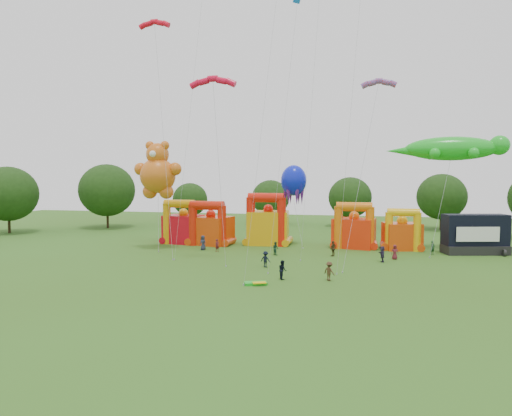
% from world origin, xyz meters
% --- Properties ---
extents(ground, '(160.00, 160.00, 0.00)m').
position_xyz_m(ground, '(0.00, 0.00, 0.00)').
color(ground, '#375B19').
rests_on(ground, ground).
extents(tree_ring, '(121.77, 123.85, 12.07)m').
position_xyz_m(tree_ring, '(-1.16, 0.61, 6.26)').
color(tree_ring, '#352314').
rests_on(tree_ring, ground).
extents(bouncy_castle_0, '(5.58, 4.73, 6.43)m').
position_xyz_m(bouncy_castle_0, '(-15.46, 27.02, 2.44)').
color(bouncy_castle_0, red).
rests_on(bouncy_castle_0, ground).
extents(bouncy_castle_1, '(6.41, 5.64, 6.33)m').
position_xyz_m(bouncy_castle_1, '(-11.15, 26.66, 2.40)').
color(bouncy_castle_1, '#D43D0B').
rests_on(bouncy_castle_1, ground).
extents(bouncy_castle_2, '(6.05, 5.03, 7.44)m').
position_xyz_m(bouncy_castle_2, '(-3.12, 28.55, 2.81)').
color(bouncy_castle_2, orange).
rests_on(bouncy_castle_2, ground).
extents(bouncy_castle_3, '(6.05, 5.24, 6.31)m').
position_xyz_m(bouncy_castle_3, '(8.95, 28.20, 2.39)').
color(bouncy_castle_3, red).
rests_on(bouncy_castle_3, ground).
extents(bouncy_castle_4, '(5.28, 4.64, 5.58)m').
position_xyz_m(bouncy_castle_4, '(15.21, 27.88, 2.14)').
color(bouncy_castle_4, '#D9410B').
rests_on(bouncy_castle_4, ground).
extents(stage_trailer, '(8.21, 4.67, 5.02)m').
position_xyz_m(stage_trailer, '(23.89, 26.60, 2.42)').
color(stage_trailer, black).
rests_on(stage_trailer, ground).
extents(teddy_bear_kite, '(6.63, 4.71, 14.51)m').
position_xyz_m(teddy_bear_kite, '(-16.48, 20.99, 9.50)').
color(teddy_bear_kite, '#D06117').
rests_on(teddy_bear_kite, ground).
extents(gecko_kite, '(15.27, 9.66, 15.09)m').
position_xyz_m(gecko_kite, '(20.17, 26.81, 8.69)').
color(gecko_kite, green).
rests_on(gecko_kite, ground).
extents(octopus_kite, '(3.67, 4.93, 11.44)m').
position_xyz_m(octopus_kite, '(0.84, 28.43, 6.70)').
color(octopus_kite, '#0D1BCB').
rests_on(octopus_kite, ground).
extents(parafoil_kites, '(33.19, 12.02, 31.32)m').
position_xyz_m(parafoil_kites, '(-5.72, 17.61, 13.47)').
color(parafoil_kites, red).
rests_on(parafoil_kites, ground).
extents(diamond_kites, '(21.46, 19.53, 42.71)m').
position_xyz_m(diamond_kites, '(0.80, 14.45, 16.80)').
color(diamond_kites, red).
rests_on(diamond_kites, ground).
extents(folded_kite_bundle, '(2.23, 1.66, 0.31)m').
position_xyz_m(folded_kite_bundle, '(0.61, 4.44, 0.14)').
color(folded_kite_bundle, green).
rests_on(folded_kite_bundle, ground).
extents(spectator_0, '(1.11, 0.91, 1.95)m').
position_xyz_m(spectator_0, '(-10.52, 21.73, 0.97)').
color(spectator_0, '#252B3E').
rests_on(spectator_0, ground).
extents(spectator_1, '(0.67, 0.71, 1.63)m').
position_xyz_m(spectator_1, '(-8.30, 20.95, 0.81)').
color(spectator_1, maroon).
rests_on(spectator_1, ground).
extents(spectator_2, '(1.02, 1.01, 1.66)m').
position_xyz_m(spectator_2, '(-0.47, 20.15, 0.83)').
color(spectator_2, '#183C27').
rests_on(spectator_2, ground).
extents(spectator_3, '(1.28, 0.98, 1.75)m').
position_xyz_m(spectator_3, '(-0.14, 12.31, 0.87)').
color(spectator_3, black).
rests_on(spectator_3, ground).
extents(spectator_4, '(0.97, 1.19, 1.89)m').
position_xyz_m(spectator_4, '(6.57, 20.83, 0.94)').
color(spectator_4, '#403419').
rests_on(spectator_4, ground).
extents(spectator_5, '(0.82, 1.76, 1.82)m').
position_xyz_m(spectator_5, '(12.24, 18.19, 0.91)').
color(spectator_5, '#2C263F').
rests_on(spectator_5, ground).
extents(spectator_6, '(0.88, 0.61, 1.72)m').
position_xyz_m(spectator_6, '(13.76, 20.25, 0.86)').
color(spectator_6, maroon).
rests_on(spectator_6, ground).
extents(spectator_7, '(0.74, 0.70, 1.70)m').
position_xyz_m(spectator_7, '(18.62, 24.81, 0.85)').
color(spectator_7, '#193F21').
rests_on(spectator_7, ground).
extents(spectator_8, '(1.01, 1.10, 1.83)m').
position_xyz_m(spectator_8, '(2.58, 7.09, 0.91)').
color(spectator_8, black).
rests_on(spectator_8, ground).
extents(spectator_9, '(1.33, 1.23, 1.80)m').
position_xyz_m(spectator_9, '(6.94, 7.48, 0.90)').
color(spectator_9, '#422C1A').
rests_on(spectator_9, ground).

